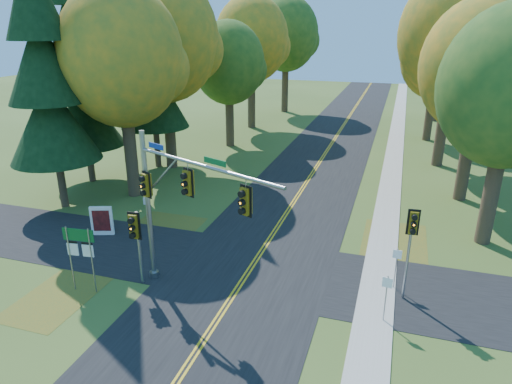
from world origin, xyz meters
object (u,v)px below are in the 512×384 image
(info_kiosk, at_px, (102,221))
(route_sign_cluster, at_px, (80,247))
(traffic_mast, at_px, (174,197))
(east_signal_pole, at_px, (412,232))

(info_kiosk, bearing_deg, route_sign_cluster, -80.96)
(traffic_mast, height_order, route_sign_cluster, traffic_mast)
(east_signal_pole, height_order, route_sign_cluster, east_signal_pole)
(traffic_mast, relative_size, east_signal_pole, 1.68)
(traffic_mast, distance_m, info_kiosk, 8.94)
(info_kiosk, bearing_deg, traffic_mast, -48.88)
(traffic_mast, distance_m, route_sign_cluster, 5.01)
(east_signal_pole, bearing_deg, traffic_mast, -171.45)
(route_sign_cluster, height_order, info_kiosk, route_sign_cluster)
(traffic_mast, bearing_deg, east_signal_pole, 36.57)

